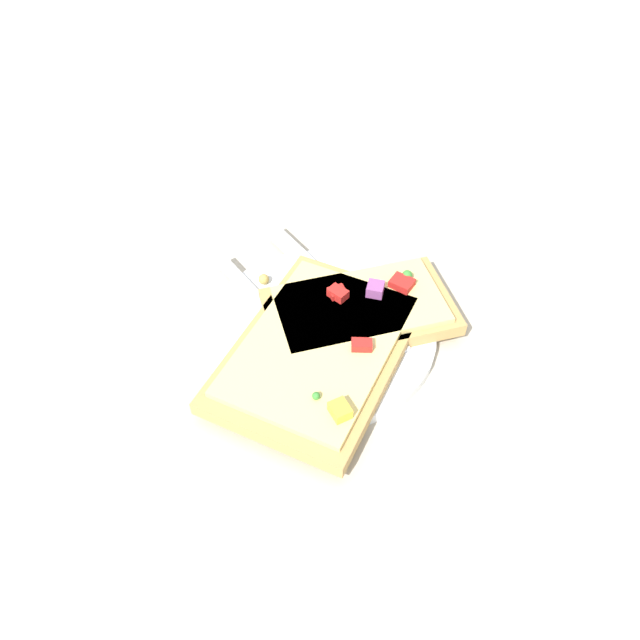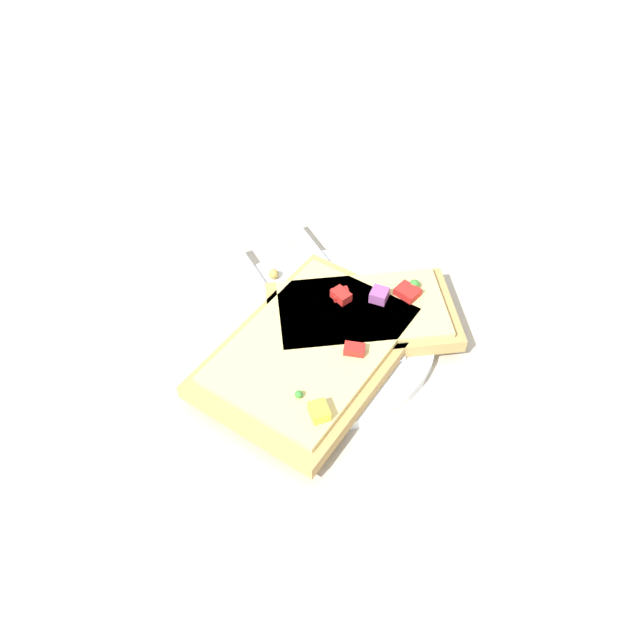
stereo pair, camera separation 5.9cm
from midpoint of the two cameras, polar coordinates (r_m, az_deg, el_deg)
ground_plane at (r=0.60m, az=2.78°, el=-1.56°), size 4.00×4.00×0.00m
plate at (r=0.60m, az=2.80°, el=-1.19°), size 0.22×0.22×0.01m
fork at (r=0.59m, az=-0.58°, el=-0.36°), size 0.21×0.08×0.01m
knife at (r=0.64m, az=3.56°, el=3.88°), size 0.22×0.08×0.01m
pizza_slice_main at (r=0.56m, az=2.32°, el=-2.87°), size 0.24×0.24×0.03m
pizza_slice_corner at (r=0.59m, az=6.75°, el=0.30°), size 0.11×0.18×0.03m
crumb_scatter at (r=0.63m, az=4.55°, el=3.11°), size 0.06×0.13×0.01m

